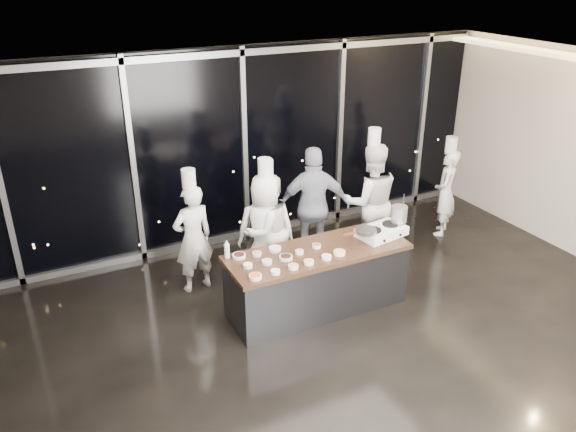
# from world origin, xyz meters

# --- Properties ---
(ground) EXTENTS (9.00, 9.00, 0.00)m
(ground) POSITION_xyz_m (0.00, 0.00, 0.00)
(ground) COLOR black
(ground) RESTS_ON ground
(room_shell) EXTENTS (9.02, 7.02, 3.21)m
(room_shell) POSITION_xyz_m (0.18, 0.00, 2.25)
(room_shell) COLOR beige
(room_shell) RESTS_ON ground
(window_wall) EXTENTS (8.90, 0.11, 3.20)m
(window_wall) POSITION_xyz_m (0.00, 3.43, 1.60)
(window_wall) COLOR black
(window_wall) RESTS_ON ground
(demo_counter) EXTENTS (2.46, 0.86, 0.90)m
(demo_counter) POSITION_xyz_m (0.00, 0.90, 0.45)
(demo_counter) COLOR #35353A
(demo_counter) RESTS_ON ground
(stove) EXTENTS (0.72, 0.51, 0.14)m
(stove) POSITION_xyz_m (1.00, 0.89, 0.96)
(stove) COLOR white
(stove) RESTS_ON demo_counter
(frying_pan) EXTENTS (0.52, 0.33, 0.05)m
(frying_pan) POSITION_xyz_m (0.69, 0.84, 1.06)
(frying_pan) COLOR slate
(frying_pan) RESTS_ON stove
(stock_pot) EXTENTS (0.26, 0.26, 0.22)m
(stock_pot) POSITION_xyz_m (1.30, 0.93, 1.15)
(stock_pot) COLOR #B3B3B5
(stock_pot) RESTS_ON stove
(prep_bowls) EXTENTS (1.37, 0.73, 0.05)m
(prep_bowls) POSITION_xyz_m (-0.52, 0.85, 0.93)
(prep_bowls) COLOR white
(prep_bowls) RESTS_ON demo_counter
(squeeze_bottle) EXTENTS (0.07, 0.07, 0.25)m
(squeeze_bottle) POSITION_xyz_m (-1.14, 1.24, 1.02)
(squeeze_bottle) COLOR silver
(squeeze_bottle) RESTS_ON demo_counter
(chef_far_left) EXTENTS (0.64, 0.48, 1.84)m
(chef_far_left) POSITION_xyz_m (-1.32, 2.14, 0.83)
(chef_far_left) COLOR silver
(chef_far_left) RESTS_ON ground
(chef_left) EXTENTS (0.97, 0.81, 1.92)m
(chef_left) POSITION_xyz_m (-0.32, 1.86, 0.86)
(chef_left) COLOR silver
(chef_left) RESTS_ON ground
(chef_center) EXTENTS (0.94, 0.81, 1.89)m
(chef_center) POSITION_xyz_m (-0.28, 1.90, 0.84)
(chef_center) COLOR silver
(chef_center) RESTS_ON ground
(guest) EXTENTS (1.20, 0.82, 1.88)m
(guest) POSITION_xyz_m (0.60, 2.11, 0.94)
(guest) COLOR #121C32
(guest) RESTS_ON ground
(chef_right) EXTENTS (1.08, 0.95, 2.12)m
(chef_right) POSITION_xyz_m (1.47, 1.88, 0.95)
(chef_right) COLOR silver
(chef_right) RESTS_ON ground
(chef_side) EXTENTS (0.65, 0.64, 1.74)m
(chef_side) POSITION_xyz_m (3.10, 2.00, 0.78)
(chef_side) COLOR silver
(chef_side) RESTS_ON ground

